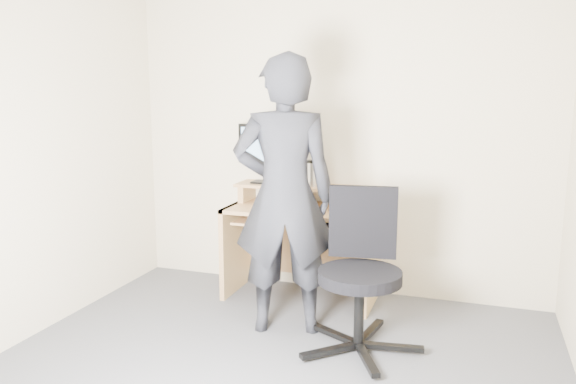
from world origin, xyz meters
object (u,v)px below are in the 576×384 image
Objects in this scene: monitor at (265,148)px; office_chair at (361,264)px; desk at (304,230)px; person at (284,196)px.

office_chair is (1.00, -0.87, -0.64)m from monitor.
desk is 0.62× the size of person.
person is at bearing 162.23° from office_chair.
monitor is 0.50× the size of office_chair.
desk is at bearing 120.07° from office_chair.
desk is 2.33× the size of monitor.
person is (-0.56, 0.10, 0.40)m from office_chair.
person is (0.43, -0.77, -0.24)m from monitor.
desk is 0.83m from person.
person is (0.07, -0.71, 0.42)m from desk.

